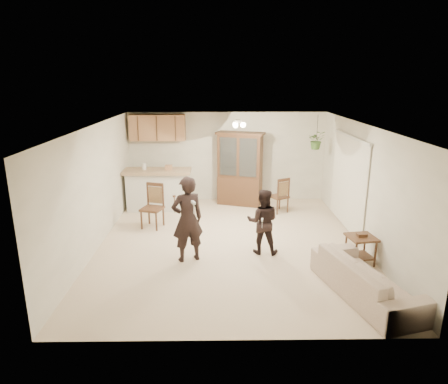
{
  "coord_description": "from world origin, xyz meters",
  "views": [
    {
      "loc": [
        -0.25,
        -7.86,
        3.41
      ],
      "look_at": [
        -0.13,
        0.4,
        1.03
      ],
      "focal_mm": 32.0,
      "sensor_mm": 36.0,
      "label": 1
    }
  ],
  "objects_px": {
    "sofa": "(367,275)",
    "chair_hutch_left": "(174,199)",
    "chair_bar": "(152,216)",
    "china_hutch": "(240,169)",
    "side_table": "(360,249)",
    "child": "(263,221)",
    "chair_hutch_right": "(279,202)",
    "adult": "(187,216)"
  },
  "relations": [
    {
      "from": "child",
      "to": "chair_bar",
      "type": "bearing_deg",
      "value": -22.17
    },
    {
      "from": "chair_hutch_left",
      "to": "chair_hutch_right",
      "type": "bearing_deg",
      "value": 32.93
    },
    {
      "from": "chair_bar",
      "to": "chair_hutch_right",
      "type": "bearing_deg",
      "value": 36.81
    },
    {
      "from": "side_table",
      "to": "chair_bar",
      "type": "distance_m",
      "value": 4.67
    },
    {
      "from": "adult",
      "to": "child",
      "type": "relative_size",
      "value": 1.33
    },
    {
      "from": "china_hutch",
      "to": "chair_hutch_right",
      "type": "relative_size",
      "value": 2.14
    },
    {
      "from": "adult",
      "to": "chair_bar",
      "type": "distance_m",
      "value": 2.11
    },
    {
      "from": "chair_hutch_right",
      "to": "child",
      "type": "bearing_deg",
      "value": 45.07
    },
    {
      "from": "adult",
      "to": "chair_bar",
      "type": "height_order",
      "value": "adult"
    },
    {
      "from": "child",
      "to": "chair_hutch_right",
      "type": "relative_size",
      "value": 1.44
    },
    {
      "from": "chair_bar",
      "to": "chair_hutch_right",
      "type": "height_order",
      "value": "chair_bar"
    },
    {
      "from": "chair_bar",
      "to": "chair_hutch_left",
      "type": "distance_m",
      "value": 1.4
    },
    {
      "from": "chair_hutch_right",
      "to": "china_hutch",
      "type": "bearing_deg",
      "value": -64.43
    },
    {
      "from": "child",
      "to": "side_table",
      "type": "bearing_deg",
      "value": 172.85
    },
    {
      "from": "chair_hutch_right",
      "to": "adult",
      "type": "bearing_deg",
      "value": 23.44
    },
    {
      "from": "china_hutch",
      "to": "chair_bar",
      "type": "bearing_deg",
      "value": -121.94
    },
    {
      "from": "sofa",
      "to": "side_table",
      "type": "distance_m",
      "value": 1.23
    },
    {
      "from": "china_hutch",
      "to": "chair_bar",
      "type": "height_order",
      "value": "china_hutch"
    },
    {
      "from": "sofa",
      "to": "chair_bar",
      "type": "relative_size",
      "value": 1.8
    },
    {
      "from": "adult",
      "to": "chair_hutch_left",
      "type": "relative_size",
      "value": 1.78
    },
    {
      "from": "side_table",
      "to": "chair_hutch_left",
      "type": "relative_size",
      "value": 0.6
    },
    {
      "from": "adult",
      "to": "side_table",
      "type": "distance_m",
      "value": 3.33
    },
    {
      "from": "sofa",
      "to": "chair_hutch_left",
      "type": "xyz_separation_m",
      "value": [
        -3.55,
        4.48,
        -0.08
      ]
    },
    {
      "from": "adult",
      "to": "child",
      "type": "distance_m",
      "value": 1.52
    },
    {
      "from": "china_hutch",
      "to": "chair_bar",
      "type": "relative_size",
      "value": 1.93
    },
    {
      "from": "sofa",
      "to": "side_table",
      "type": "height_order",
      "value": "sofa"
    },
    {
      "from": "child",
      "to": "chair_hutch_right",
      "type": "bearing_deg",
      "value": -96.84
    },
    {
      "from": "adult",
      "to": "chair_hutch_right",
      "type": "relative_size",
      "value": 1.91
    },
    {
      "from": "chair_bar",
      "to": "chair_hutch_right",
      "type": "xyz_separation_m",
      "value": [
        3.13,
        1.1,
        -0.03
      ]
    },
    {
      "from": "chair_hutch_left",
      "to": "chair_hutch_right",
      "type": "xyz_separation_m",
      "value": [
        2.76,
        -0.25,
        -0.02
      ]
    },
    {
      "from": "china_hutch",
      "to": "side_table",
      "type": "relative_size",
      "value": 3.32
    },
    {
      "from": "child",
      "to": "side_table",
      "type": "distance_m",
      "value": 1.92
    },
    {
      "from": "adult",
      "to": "china_hutch",
      "type": "xyz_separation_m",
      "value": [
        1.18,
        3.56,
        0.09
      ]
    },
    {
      "from": "chair_hutch_right",
      "to": "side_table",
      "type": "bearing_deg",
      "value": 80.43
    },
    {
      "from": "sofa",
      "to": "china_hutch",
      "type": "xyz_separation_m",
      "value": [
        -1.78,
        4.92,
        0.63
      ]
    },
    {
      "from": "sofa",
      "to": "china_hutch",
      "type": "bearing_deg",
      "value": 4.63
    },
    {
      "from": "chair_bar",
      "to": "child",
      "type": "bearing_deg",
      "value": -13.24
    },
    {
      "from": "sofa",
      "to": "chair_bar",
      "type": "bearing_deg",
      "value": 36.12
    },
    {
      "from": "side_table",
      "to": "chair_hutch_right",
      "type": "bearing_deg",
      "value": 109.93
    },
    {
      "from": "adult",
      "to": "sofa",
      "type": "bearing_deg",
      "value": 133.47
    },
    {
      "from": "child",
      "to": "chair_hutch_right",
      "type": "xyz_separation_m",
      "value": [
        0.7,
        2.54,
        -0.41
      ]
    },
    {
      "from": "chair_hutch_left",
      "to": "sofa",
      "type": "bearing_deg",
      "value": -13.49
    }
  ]
}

